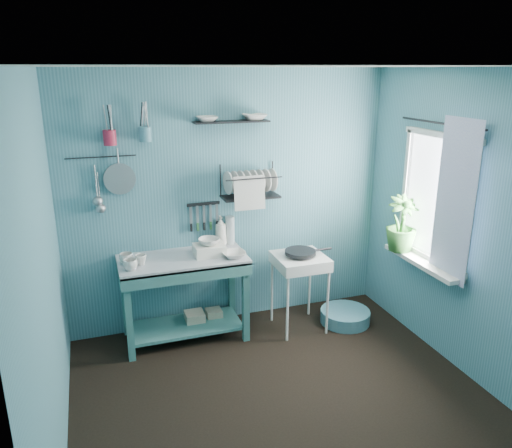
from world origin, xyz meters
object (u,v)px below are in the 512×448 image
object	(u,v)px
wash_tub	(209,250)
utensil_cup_magenta	(110,138)
hotplate_stand	(299,292)
floor_basin	(345,316)
water_bottle	(230,230)
soap_bottle	(221,231)
storage_tin_small	(214,319)
work_counter	(184,298)
frying_pan	(300,252)
potted_plant	(402,224)
mug_left	(130,265)
storage_tin_large	(195,322)
colander	(120,179)
utensil_cup_teal	(145,134)
mug_mid	(141,260)
dish_rack	(250,181)
mug_right	(126,259)

from	to	relation	value
wash_tub	utensil_cup_magenta	size ratio (longest dim) A/B	2.15
hotplate_stand	floor_basin	size ratio (longest dim) A/B	1.52
water_bottle	floor_basin	bearing A→B (deg)	-22.76
soap_bottle	storage_tin_small	distance (m)	0.89
work_counter	hotplate_stand	distance (m)	1.12
wash_tub	frying_pan	xyz separation A→B (m)	(0.86, -0.15, -0.08)
wash_tub	water_bottle	size ratio (longest dim) A/B	1.00
potted_plant	mug_left	bearing A→B (deg)	172.38
soap_bottle	potted_plant	size ratio (longest dim) A/B	0.57
water_bottle	floor_basin	xyz separation A→B (m)	(1.08, -0.45, -0.90)
mug_left	storage_tin_large	bearing A→B (deg)	19.90
work_counter	wash_tub	xyz separation A→B (m)	(0.25, -0.02, 0.46)
soap_bottle	colander	xyz separation A→B (m)	(-0.91, 0.02, 0.57)
water_bottle	utensil_cup_teal	distance (m)	1.24
storage_tin_small	floor_basin	distance (m)	1.34
mug_mid	water_bottle	distance (m)	0.95
mug_left	soap_bottle	world-z (taller)	soap_bottle
wash_tub	frying_pan	bearing A→B (deg)	-9.64
work_counter	soap_bottle	distance (m)	0.73
frying_pan	hotplate_stand	bearing A→B (deg)	0.00
wash_tub	water_bottle	world-z (taller)	water_bottle
work_counter	mug_left	world-z (taller)	mug_left
mug_left	soap_bottle	size ratio (longest dim) A/B	0.41
wash_tub	storage_tin_large	size ratio (longest dim) A/B	1.27
soap_bottle	dish_rack	world-z (taller)	dish_rack
mug_left	wash_tub	world-z (taller)	wash_tub
soap_bottle	water_bottle	xyz separation A→B (m)	(0.10, 0.02, -0.01)
mug_right	storage_tin_small	bearing A→B (deg)	5.71
work_counter	colander	xyz separation A→B (m)	(-0.49, 0.22, 1.14)
mug_right	frying_pan	distance (m)	1.62
wash_tub	utensil_cup_teal	world-z (taller)	utensil_cup_teal
mug_right	hotplate_stand	xyz separation A→B (m)	(1.61, -0.17, -0.49)
potted_plant	storage_tin_small	bearing A→B (deg)	161.36
mug_right	work_counter	bearing A→B (deg)	0.00
utensil_cup_teal	storage_tin_large	bearing A→B (deg)	-22.31
utensil_cup_teal	storage_tin_large	distance (m)	1.87
mug_mid	frying_pan	xyz separation A→B (m)	(1.49, -0.11, -0.07)
floor_basin	storage_tin_small	bearing A→B (deg)	166.46
work_counter	water_bottle	xyz separation A→B (m)	(0.52, 0.22, 0.55)
water_bottle	storage_tin_small	xyz separation A→B (m)	(-0.22, -0.14, -0.87)
work_counter	storage_tin_large	distance (m)	0.32
mug_mid	colander	distance (m)	0.74
frying_pan	dish_rack	size ratio (longest dim) A/B	0.55
mug_mid	storage_tin_large	xyz separation A→B (m)	(0.48, 0.11, -0.76)
mug_right	colander	xyz separation A→B (m)	(0.01, 0.22, 0.68)
frying_pan	potted_plant	size ratio (longest dim) A/B	0.57
wash_tub	mug_mid	bearing A→B (deg)	-176.37
mug_right	utensil_cup_magenta	distance (m)	1.06
potted_plant	floor_basin	world-z (taller)	potted_plant
mug_left	floor_basin	bearing A→B (deg)	-2.01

